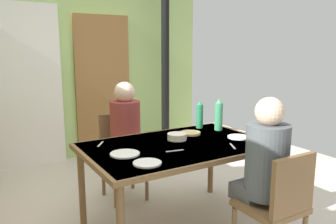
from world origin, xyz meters
TOP-DOWN VIEW (x-y plane):
  - wall_back at (0.00, 2.42)m, footprint 4.03×0.10m
  - door_wooden at (0.43, 2.34)m, footprint 0.80×0.05m
  - stove_pipe_column at (1.31, 2.07)m, footprint 0.12×0.12m
  - curtain_panel at (-0.61, 2.32)m, footprint 0.90×0.03m
  - dining_table at (0.22, 0.01)m, footprint 1.54×0.99m
  - chair_near_diner at (0.49, -0.84)m, footprint 0.40×0.40m
  - chair_far_diner at (0.06, 0.86)m, footprint 0.40×0.40m
  - person_near_diner at (0.49, -0.70)m, footprint 0.30×0.37m
  - person_far_diner at (0.06, 0.72)m, footprint 0.30×0.37m
  - water_bottle_green_near at (0.72, 0.39)m, footprint 0.07×0.07m
  - water_bottle_green_far at (0.83, 0.22)m, footprint 0.08×0.08m
  - serving_bowl_center at (0.29, 0.13)m, footprint 0.17×0.17m
  - dinner_plate_near_left at (-0.22, -0.29)m, footprint 0.20×0.20m
  - dinner_plate_near_right at (-0.27, -0.02)m, footprint 0.23×0.23m
  - dinner_plate_far_center at (0.80, -0.10)m, footprint 0.20×0.20m
  - drinking_glass_by_near_diner at (0.89, -0.33)m, footprint 0.06×0.06m
  - bread_plate_sliced at (0.50, 0.23)m, footprint 0.19×0.19m
  - cutlery_knife_near at (0.10, -0.14)m, footprint 0.15×0.04m
  - cutlery_fork_near at (0.57, -0.28)m, footprint 0.08×0.14m
  - cutlery_knife_far at (-0.34, 0.34)m, footprint 0.10×0.13m

SIDE VIEW (x-z plane):
  - chair_near_diner at x=0.49m, z-range 0.06..0.93m
  - chair_far_diner at x=0.06m, z-range 0.06..0.93m
  - dining_table at x=0.22m, z-range 0.31..1.06m
  - cutlery_knife_near at x=0.10m, z-range 0.75..0.75m
  - cutlery_fork_near at x=0.57m, z-range 0.75..0.75m
  - cutlery_knife_far at x=-0.34m, z-range 0.75..0.75m
  - dinner_plate_near_left at x=-0.22m, z-range 0.75..0.76m
  - dinner_plate_near_right at x=-0.27m, z-range 0.75..0.76m
  - dinner_plate_far_center at x=0.80m, z-range 0.75..0.76m
  - bread_plate_sliced at x=0.50m, z-range 0.75..0.77m
  - serving_bowl_center at x=0.29m, z-range 0.75..0.81m
  - person_near_diner at x=0.49m, z-range 0.40..1.17m
  - person_far_diner at x=0.06m, z-range 0.40..1.17m
  - drinking_glass_by_near_diner at x=0.89m, z-range 0.75..0.84m
  - water_bottle_green_near at x=0.72m, z-range 0.74..1.02m
  - water_bottle_green_far at x=0.83m, z-range 0.74..1.05m
  - door_wooden at x=0.43m, z-range 0.00..2.00m
  - curtain_panel at x=-0.61m, z-range 0.00..2.11m
  - wall_back at x=0.00m, z-range 0.00..2.51m
  - stove_pipe_column at x=1.31m, z-range 0.00..2.51m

